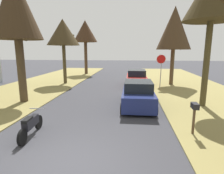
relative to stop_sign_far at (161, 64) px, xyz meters
name	(u,v)px	position (x,y,z in m)	size (l,w,h in m)	color
ground_plane	(70,164)	(-4.33, -11.92, -2.19)	(120.00, 120.00, 0.00)	#38383D
stop_sign_far	(161,64)	(0.00, 0.00, 0.00)	(0.81, 0.40, 2.96)	#9EA0A5
street_tree_right_mid_b	(174,29)	(1.33, 1.82, 3.18)	(3.20, 3.20, 7.34)	brown
street_tree_left_mid_a	(15,7)	(-9.58, -5.61, 3.71)	(3.01, 3.01, 7.94)	#483825
street_tree_left_mid_b	(63,33)	(-9.33, 1.41, 2.87)	(3.20, 3.20, 6.32)	#4D4228
street_tree_left_far	(85,32)	(-9.12, 9.41, 3.71)	(3.34, 3.34, 7.42)	#4B3523
parked_sedan_navy	(138,94)	(-2.14, -5.70, -1.46)	(1.96, 4.41, 1.57)	navy
parked_sedan_red	(136,79)	(-2.09, 0.87, -1.46)	(1.96, 4.41, 1.57)	red
parked_motorcycle	(31,125)	(-6.44, -10.29, -1.70)	(0.60, 2.05, 0.97)	black
curbside_mailbox	(195,110)	(-0.05, -9.45, -1.13)	(0.22, 0.44, 1.27)	brown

